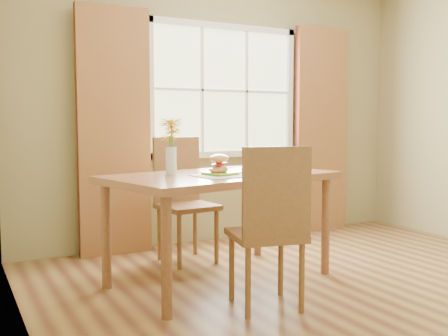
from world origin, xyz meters
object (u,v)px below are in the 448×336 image
Objects in this scene: chair_far at (182,193)px; dining_table at (221,185)px; croissant_sandwich at (219,164)px; water_glass at (251,164)px; chair_near at (271,221)px; flower_vase at (171,139)px.

dining_table is at bearing -95.01° from chair_far.
croissant_sandwich reaches higher than water_glass.
flower_vase is (-0.33, 0.83, 0.49)m from chair_near.
water_glass is (0.32, 0.10, -0.02)m from croissant_sandwich.
water_glass is (0.27, 0.70, 0.30)m from chair_near.
croissant_sandwich is at bearing 107.51° from chair_near.
chair_near is at bearing -103.95° from dining_table.
flower_vase reaches higher than dining_table.
chair_far reaches higher than chair_near.
flower_vase is (-0.35, 0.12, 0.34)m from dining_table.
flower_vase is (-0.59, 0.13, 0.20)m from water_glass.
chair_near reaches higher than water_glass.
croissant_sandwich is at bearing -100.26° from chair_far.
chair_far is (0.01, 1.42, 0.01)m from chair_near.
croissant_sandwich is 0.40m from flower_vase.
croissant_sandwich is 0.34m from water_glass.
dining_table is 0.21m from croissant_sandwich.
croissant_sandwich reaches higher than dining_table.
chair_near is at bearing -96.15° from chair_far.
chair_far is 8.29× the size of water_glass.
dining_table is 0.73m from chair_far.
chair_near is (-0.02, -0.71, -0.15)m from dining_table.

